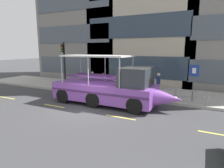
{
  "coord_description": "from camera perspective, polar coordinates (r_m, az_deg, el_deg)",
  "views": [
    {
      "loc": [
        6.41,
        -9.68,
        3.66
      ],
      "look_at": [
        0.6,
        1.96,
        1.3
      ],
      "focal_mm": 30.27,
      "sensor_mm": 36.0,
      "label": 1
    }
  ],
  "objects": [
    {
      "name": "pedestrian_near_stern",
      "position": [
        17.35,
        -5.9,
        1.77
      ],
      "size": [
        0.21,
        0.44,
        1.54
      ],
      "color": "#1E2338",
      "rests_on": "sidewalk"
    },
    {
      "name": "ground_plane",
      "position": [
        12.18,
        -6.7,
        -7.29
      ],
      "size": [
        120.0,
        120.0,
        0.0
      ],
      "primitive_type": "plane",
      "color": "#3D3D3F"
    },
    {
      "name": "pedestrian_mid_left",
      "position": [
        15.65,
        4.37,
        0.94
      ],
      "size": [
        0.35,
        0.33,
        1.57
      ],
      "color": "#1E2338",
      "rests_on": "sidewalk"
    },
    {
      "name": "sidewalk",
      "position": [
        16.95,
        3.69,
        -1.89
      ],
      "size": [
        32.0,
        4.8,
        0.18
      ],
      "primitive_type": "cube",
      "color": "#A8A59E",
      "rests_on": "ground_plane"
    },
    {
      "name": "traffic_light_pole",
      "position": [
        18.16,
        -14.33,
        6.98
      ],
      "size": [
        0.24,
        0.46,
        4.19
      ],
      "color": "black",
      "rests_on": "sidewalk"
    },
    {
      "name": "parking_sign",
      "position": [
        13.84,
        23.45,
        2.01
      ],
      "size": [
        0.6,
        0.12,
        2.49
      ],
      "color": "#4C4F54",
      "rests_on": "sidewalk"
    },
    {
      "name": "curb_edge",
      "position": [
        14.75,
        -0.08,
        -3.72
      ],
      "size": [
        32.0,
        0.18,
        0.18
      ],
      "primitive_type": "cube",
      "color": "#B2ADA3",
      "rests_on": "ground_plane"
    },
    {
      "name": "lane_centreline",
      "position": [
        11.67,
        -8.43,
        -8.09
      ],
      "size": [
        25.8,
        0.12,
        0.01
      ],
      "color": "#DBD64C",
      "rests_on": "ground_plane"
    },
    {
      "name": "pedestrian_near_bow",
      "position": [
        14.89,
        13.81,
        0.61
      ],
      "size": [
        0.35,
        0.42,
        1.75
      ],
      "color": "#1E2338",
      "rests_on": "sidewalk"
    },
    {
      "name": "curb_guardrail",
      "position": [
        14.56,
        3.42,
        -1.21
      ],
      "size": [
        11.75,
        0.09,
        0.86
      ],
      "color": "gray",
      "rests_on": "sidewalk"
    },
    {
      "name": "pedestrian_mid_right",
      "position": [
        16.26,
        -2.69,
        1.18
      ],
      "size": [
        0.21,
        0.43,
        1.51
      ],
      "color": "#47423D",
      "rests_on": "sidewalk"
    },
    {
      "name": "duck_tour_boat",
      "position": [
        12.68,
        -0.32,
        -1.4
      ],
      "size": [
        8.77,
        2.61,
        3.31
      ],
      "color": "purple",
      "rests_on": "ground_plane"
    }
  ]
}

